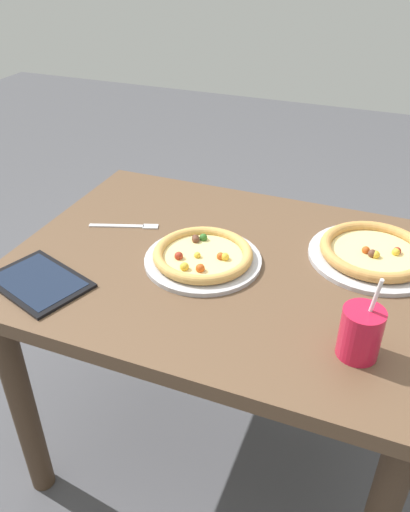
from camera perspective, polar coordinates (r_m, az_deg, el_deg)
ground_plane at (r=1.87m, az=1.92°, el=-20.15°), size 8.00×8.00×0.00m
dining_table at (r=1.42m, az=2.39°, el=-4.74°), size 1.12×0.84×0.75m
pizza_near at (r=1.33m, az=-0.24°, el=-0.03°), size 0.31×0.31×0.04m
pizza_far at (r=1.42m, az=18.22°, el=0.36°), size 0.34×0.34×0.04m
drink_cup_colored at (r=1.09m, az=16.83°, el=-8.12°), size 0.09×0.09×0.20m
fork at (r=1.52m, az=-8.59°, el=3.30°), size 0.20×0.08×0.00m
tablet at (r=1.33m, az=-17.91°, el=-2.75°), size 0.28×0.24×0.01m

